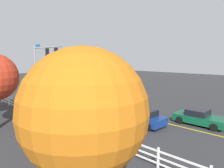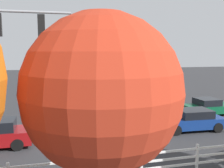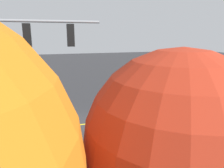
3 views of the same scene
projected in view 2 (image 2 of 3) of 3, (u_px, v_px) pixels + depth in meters
The scene contains 6 objects.
ground_plane at pixel (59, 131), 17.10m from camera, with size 120.00×120.00×0.00m, color #2D2D30.
lane_center_stripe at pixel (118, 127), 18.09m from camera, with size 28.00×0.16×0.01m, color gold.
car_0 at pixel (208, 107), 21.61m from camera, with size 4.20×2.09×1.34m.
car_1 at pixel (192, 120), 17.37m from camera, with size 4.28×2.09×1.38m.
white_rail_fence at pixel (141, 162), 10.93m from camera, with size 26.10×0.10×1.15m.
tree_1 at pixel (102, 93), 6.26m from camera, with size 3.84×3.84×6.15m.
Camera 2 is at (0.77, 16.92, 5.19)m, focal length 42.22 mm.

